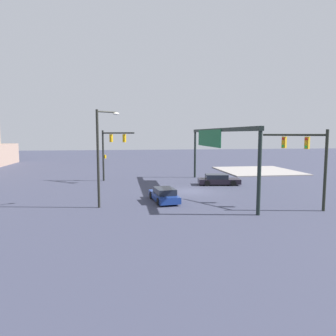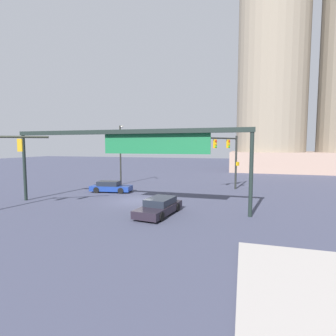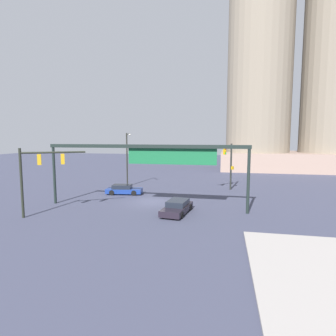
{
  "view_description": "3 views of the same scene",
  "coord_description": "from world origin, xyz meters",
  "px_view_note": "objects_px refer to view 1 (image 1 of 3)",
  "views": [
    {
      "loc": [
        -31.05,
        6.9,
        5.81
      ],
      "look_at": [
        2.71,
        1.97,
        2.11
      ],
      "focal_mm": 33.86,
      "sensor_mm": 36.0,
      "label": 1
    },
    {
      "loc": [
        9.36,
        -21.64,
        5.05
      ],
      "look_at": [
        2.89,
        0.53,
        3.06
      ],
      "focal_mm": 27.44,
      "sensor_mm": 36.0,
      "label": 2
    },
    {
      "loc": [
        7.81,
        -28.95,
        7.06
      ],
      "look_at": [
        1.27,
        2.81,
        3.47
      ],
      "focal_mm": 29.71,
      "sensor_mm": 36.0,
      "label": 3
    }
  ],
  "objects_px": {
    "sedan_car_waiting_far": "(218,180)",
    "traffic_signal_near_corner": "(309,154)",
    "traffic_signal_opposite_side": "(110,147)",
    "sedan_car_approaching": "(164,195)",
    "streetlamp_curved_arm": "(100,151)"
  },
  "relations": [
    {
      "from": "traffic_signal_near_corner",
      "to": "sedan_car_approaching",
      "type": "height_order",
      "value": "traffic_signal_near_corner"
    },
    {
      "from": "streetlamp_curved_arm",
      "to": "sedan_car_waiting_far",
      "type": "bearing_deg",
      "value": 2.69
    },
    {
      "from": "streetlamp_curved_arm",
      "to": "sedan_car_waiting_far",
      "type": "distance_m",
      "value": 16.1
    },
    {
      "from": "traffic_signal_opposite_side",
      "to": "sedan_car_approaching",
      "type": "relative_size",
      "value": 1.35
    },
    {
      "from": "sedan_car_waiting_far",
      "to": "traffic_signal_opposite_side",
      "type": "bearing_deg",
      "value": 168.01
    },
    {
      "from": "traffic_signal_near_corner",
      "to": "sedan_car_approaching",
      "type": "xyz_separation_m",
      "value": [
        3.88,
        10.81,
        -3.69
      ]
    },
    {
      "from": "streetlamp_curved_arm",
      "to": "sedan_car_approaching",
      "type": "distance_m",
      "value": 6.61
    },
    {
      "from": "traffic_signal_near_corner",
      "to": "streetlamp_curved_arm",
      "type": "bearing_deg",
      "value": 49.46
    },
    {
      "from": "traffic_signal_opposite_side",
      "to": "traffic_signal_near_corner",
      "type": "bearing_deg",
      "value": -5.94
    },
    {
      "from": "sedan_car_approaching",
      "to": "sedan_car_waiting_far",
      "type": "distance_m",
      "value": 10.87
    },
    {
      "from": "sedan_car_approaching",
      "to": "sedan_car_waiting_far",
      "type": "bearing_deg",
      "value": -49.8
    },
    {
      "from": "traffic_signal_opposite_side",
      "to": "sedan_car_approaching",
      "type": "height_order",
      "value": "traffic_signal_opposite_side"
    },
    {
      "from": "traffic_signal_opposite_side",
      "to": "streetlamp_curved_arm",
      "type": "xyz_separation_m",
      "value": [
        -13.76,
        0.23,
        0.19
      ]
    },
    {
      "from": "traffic_signal_near_corner",
      "to": "sedan_car_waiting_far",
      "type": "xyz_separation_m",
      "value": [
        11.92,
        3.48,
        -3.69
      ]
    },
    {
      "from": "sedan_car_waiting_far",
      "to": "traffic_signal_near_corner",
      "type": "bearing_deg",
      "value": -66.02
    }
  ]
}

